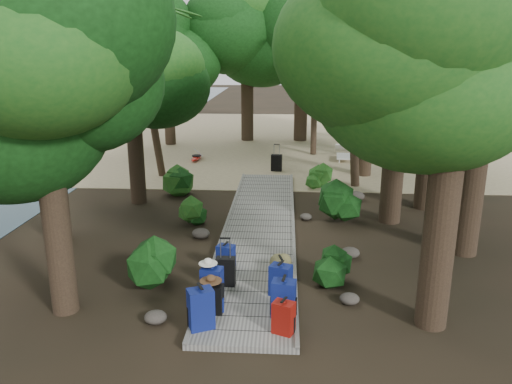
# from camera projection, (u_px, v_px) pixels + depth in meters

# --- Properties ---
(ground) EXTENTS (120.00, 120.00, 0.00)m
(ground) POSITION_uv_depth(u_px,v_px,m) (258.00, 243.00, 13.27)
(ground) COLOR black
(ground) RESTS_ON ground
(sand_beach) EXTENTS (40.00, 22.00, 0.02)m
(sand_beach) POSITION_uv_depth(u_px,v_px,m) (273.00, 139.00, 28.62)
(sand_beach) COLOR tan
(sand_beach) RESTS_ON ground
(boardwalk) EXTENTS (2.00, 12.00, 0.12)m
(boardwalk) POSITION_uv_depth(u_px,v_px,m) (260.00, 228.00, 14.22)
(boardwalk) COLOR gray
(boardwalk) RESTS_ON ground
(backpack_left_a) EXTENTS (0.54, 0.47, 0.84)m
(backpack_left_a) POSITION_uv_depth(u_px,v_px,m) (201.00, 307.00, 8.91)
(backpack_left_a) COLOR navy
(backpack_left_a) RESTS_ON boardwalk
(backpack_left_b) EXTENTS (0.36, 0.27, 0.64)m
(backpack_left_b) POSITION_uv_depth(u_px,v_px,m) (214.00, 297.00, 9.45)
(backpack_left_b) COLOR black
(backpack_left_b) RESTS_ON boardwalk
(backpack_left_c) EXTENTS (0.45, 0.35, 0.78)m
(backpack_left_c) POSITION_uv_depth(u_px,v_px,m) (212.00, 282.00, 9.91)
(backpack_left_c) COLOR navy
(backpack_left_c) RESTS_ON boardwalk
(backpack_left_d) EXTENTS (0.45, 0.38, 0.59)m
(backpack_left_d) POSITION_uv_depth(u_px,v_px,m) (226.00, 255.00, 11.46)
(backpack_left_d) COLOR navy
(backpack_left_d) RESTS_ON boardwalk
(backpack_right_a) EXTENTS (0.44, 0.38, 0.66)m
(backpack_right_a) POSITION_uv_depth(u_px,v_px,m) (284.00, 316.00, 8.78)
(backpack_right_a) COLOR maroon
(backpack_right_a) RESTS_ON boardwalk
(backpack_right_b) EXTENTS (0.48, 0.37, 0.79)m
(backpack_right_b) POSITION_uv_depth(u_px,v_px,m) (284.00, 297.00, 9.32)
(backpack_right_b) COLOR navy
(backpack_right_b) RESTS_ON boardwalk
(backpack_right_c) EXTENTS (0.50, 0.43, 0.72)m
(backpack_right_c) POSITION_uv_depth(u_px,v_px,m) (281.00, 279.00, 10.13)
(backpack_right_c) COLOR navy
(backpack_right_c) RESTS_ON boardwalk
(backpack_right_d) EXTENTS (0.40, 0.30, 0.57)m
(backpack_right_d) POSITION_uv_depth(u_px,v_px,m) (280.00, 276.00, 10.41)
(backpack_right_d) COLOR #373C18
(backpack_right_d) RESTS_ON boardwalk
(duffel_right_khaki) EXTENTS (0.50, 0.64, 0.38)m
(duffel_right_khaki) POSITION_uv_depth(u_px,v_px,m) (281.00, 266.00, 11.12)
(duffel_right_khaki) COLOR olive
(duffel_right_khaki) RESTS_ON boardwalk
(suitcase_on_boardwalk) EXTENTS (0.41, 0.23, 0.62)m
(suitcase_on_boardwalk) POSITION_uv_depth(u_px,v_px,m) (226.00, 271.00, 10.57)
(suitcase_on_boardwalk) COLOR black
(suitcase_on_boardwalk) RESTS_ON boardwalk
(lone_suitcase_on_sand) EXTENTS (0.48, 0.32, 0.69)m
(lone_suitcase_on_sand) POSITION_uv_depth(u_px,v_px,m) (277.00, 163.00, 20.94)
(lone_suitcase_on_sand) COLOR black
(lone_suitcase_on_sand) RESTS_ON sand_beach
(hat_brown) EXTENTS (0.42, 0.42, 0.13)m
(hat_brown) POSITION_uv_depth(u_px,v_px,m) (211.00, 278.00, 9.40)
(hat_brown) COLOR #51351E
(hat_brown) RESTS_ON backpack_left_b
(hat_white) EXTENTS (0.37, 0.37, 0.12)m
(hat_white) POSITION_uv_depth(u_px,v_px,m) (208.00, 261.00, 9.82)
(hat_white) COLOR silver
(hat_white) RESTS_ON backpack_left_c
(kayak) EXTENTS (0.80, 3.04, 0.30)m
(kayak) POSITION_uv_depth(u_px,v_px,m) (196.00, 157.00, 23.02)
(kayak) COLOR red
(kayak) RESTS_ON sand_beach
(sun_lounger) EXTENTS (0.84, 2.10, 0.66)m
(sun_lounger) POSITION_uv_depth(u_px,v_px,m) (344.00, 153.00, 22.90)
(sun_lounger) COLOR silver
(sun_lounger) RESTS_ON sand_beach
(tree_right_a) EXTENTS (4.97, 4.97, 8.28)m
(tree_right_a) POSITION_uv_depth(u_px,v_px,m) (454.00, 102.00, 8.22)
(tree_right_a) COLOR black
(tree_right_a) RESTS_ON ground
(tree_right_b) EXTENTS (5.04, 5.04, 8.99)m
(tree_right_b) POSITION_uv_depth(u_px,v_px,m) (486.00, 71.00, 11.38)
(tree_right_b) COLOR black
(tree_right_b) RESTS_ON ground
(tree_right_c) EXTENTS (5.19, 5.19, 8.99)m
(tree_right_c) POSITION_uv_depth(u_px,v_px,m) (401.00, 67.00, 13.70)
(tree_right_c) COLOR black
(tree_right_c) RESTS_ON ground
(tree_right_d) EXTENTS (5.38, 5.38, 9.87)m
(tree_right_d) POSITION_uv_depth(u_px,v_px,m) (439.00, 50.00, 14.85)
(tree_right_d) COLOR black
(tree_right_d) RESTS_ON ground
(tree_right_e) EXTENTS (4.62, 4.62, 8.32)m
(tree_right_e) POSITION_uv_depth(u_px,v_px,m) (370.00, 71.00, 19.21)
(tree_right_e) COLOR black
(tree_right_e) RESTS_ON ground
(tree_right_f) EXTENTS (5.53, 5.53, 9.87)m
(tree_right_f) POSITION_uv_depth(u_px,v_px,m) (425.00, 50.00, 21.09)
(tree_right_f) COLOR black
(tree_right_f) RESTS_ON ground
(tree_left_a) EXTENTS (4.35, 4.35, 7.24)m
(tree_left_a) POSITION_uv_depth(u_px,v_px,m) (45.00, 128.00, 8.86)
(tree_left_a) COLOR black
(tree_left_a) RESTS_ON ground
(tree_left_b) EXTENTS (4.48, 4.48, 8.07)m
(tree_left_b) POSITION_uv_depth(u_px,v_px,m) (44.00, 88.00, 12.36)
(tree_left_b) COLOR black
(tree_left_b) RESTS_ON ground
(tree_left_c) EXTENTS (4.23, 4.23, 7.36)m
(tree_left_c) POSITION_uv_depth(u_px,v_px,m) (132.00, 91.00, 15.78)
(tree_left_c) COLOR black
(tree_left_c) RESTS_ON ground
(tree_back_a) EXTENTS (5.62, 5.62, 9.74)m
(tree_back_a) POSITION_uv_depth(u_px,v_px,m) (247.00, 51.00, 26.80)
(tree_back_a) COLOR black
(tree_back_a) RESTS_ON ground
(tree_back_b) EXTENTS (5.84, 5.84, 10.42)m
(tree_back_b) POSITION_uv_depth(u_px,v_px,m) (302.00, 44.00, 26.66)
(tree_back_b) COLOR black
(tree_back_b) RESTS_ON ground
(tree_back_c) EXTENTS (5.36, 5.36, 9.65)m
(tree_back_c) POSITION_uv_depth(u_px,v_px,m) (364.00, 52.00, 26.75)
(tree_back_c) COLOR black
(tree_back_c) RESTS_ON ground
(tree_back_d) EXTENTS (4.85, 4.85, 8.09)m
(tree_back_d) POSITION_uv_depth(u_px,v_px,m) (167.00, 67.00, 25.83)
(tree_back_d) COLOR black
(tree_back_d) RESTS_ON ground
(palm_right_a) EXTENTS (4.48, 4.48, 7.64)m
(palm_right_a) POSITION_uv_depth(u_px,v_px,m) (364.00, 82.00, 17.96)
(palm_right_a) COLOR #143910
(palm_right_a) RESTS_ON ground
(palm_right_b) EXTENTS (4.35, 4.35, 8.40)m
(palm_right_b) POSITION_uv_depth(u_px,v_px,m) (387.00, 67.00, 21.87)
(palm_right_b) COLOR #143910
(palm_right_b) RESTS_ON ground
(palm_right_c) EXTENTS (4.01, 4.01, 6.38)m
(palm_right_c) POSITION_uv_depth(u_px,v_px,m) (320.00, 88.00, 23.66)
(palm_right_c) COLOR #143910
(palm_right_c) RESTS_ON ground
(palm_left_a) EXTENTS (4.03, 4.03, 6.41)m
(palm_left_a) POSITION_uv_depth(u_px,v_px,m) (152.00, 96.00, 19.35)
(palm_left_a) COLOR #143910
(palm_left_a) RESTS_ON ground
(rock_left_a) EXTENTS (0.43, 0.39, 0.24)m
(rock_left_a) POSITION_uv_depth(u_px,v_px,m) (156.00, 317.00, 9.37)
(rock_left_a) COLOR #4C473F
(rock_left_a) RESTS_ON ground
(rock_left_b) EXTENTS (0.33, 0.30, 0.18)m
(rock_left_b) POSITION_uv_depth(u_px,v_px,m) (142.00, 261.00, 11.93)
(rock_left_b) COLOR #4C473F
(rock_left_b) RESTS_ON ground
(rock_left_c) EXTENTS (0.49, 0.44, 0.27)m
(rock_left_c) POSITION_uv_depth(u_px,v_px,m) (201.00, 233.00, 13.59)
(rock_left_c) COLOR #4C473F
(rock_left_c) RESTS_ON ground
(rock_left_d) EXTENTS (0.34, 0.30, 0.19)m
(rock_left_d) POSITION_uv_depth(u_px,v_px,m) (191.00, 207.00, 15.98)
(rock_left_d) COLOR #4C473F
(rock_left_d) RESTS_ON ground
(rock_right_a) EXTENTS (0.41, 0.37, 0.22)m
(rock_right_a) POSITION_uv_depth(u_px,v_px,m) (350.00, 299.00, 10.08)
(rock_right_a) COLOR #4C473F
(rock_right_a) RESTS_ON ground
(rock_right_b) EXTENTS (0.48, 0.43, 0.26)m
(rock_right_b) POSITION_uv_depth(u_px,v_px,m) (350.00, 253.00, 12.31)
(rock_right_b) COLOR #4C473F
(rock_right_b) RESTS_ON ground
(rock_right_c) EXTENTS (0.37, 0.33, 0.20)m
(rock_right_c) POSITION_uv_depth(u_px,v_px,m) (306.00, 217.00, 15.03)
(rock_right_c) COLOR #4C473F
(rock_right_c) RESTS_ON ground
(rock_right_d) EXTENTS (0.58, 0.52, 0.32)m
(rock_right_d) POSITION_uv_depth(u_px,v_px,m) (356.00, 196.00, 16.95)
(rock_right_d) COLOR #4C473F
(rock_right_d) RESTS_ON ground
(shrub_left_a) EXTENTS (1.17, 1.17, 1.05)m
(shrub_left_a) POSITION_uv_depth(u_px,v_px,m) (148.00, 262.00, 10.80)
(shrub_left_a) COLOR #1A5319
(shrub_left_a) RESTS_ON ground
(shrub_left_b) EXTENTS (0.78, 0.78, 0.70)m
(shrub_left_b) POSITION_uv_depth(u_px,v_px,m) (190.00, 213.00, 14.58)
(shrub_left_b) COLOR #1A5319
(shrub_left_b) RESTS_ON ground
(shrub_left_c) EXTENTS (1.29, 1.29, 1.16)m
(shrub_left_c) POSITION_uv_depth(u_px,v_px,m) (179.00, 180.00, 17.41)
(shrub_left_c) COLOR #1A5319
(shrub_left_c) RESTS_ON ground
(shrub_right_a) EXTENTS (0.89, 0.89, 0.80)m
(shrub_right_a) POSITION_uv_depth(u_px,v_px,m) (335.00, 267.00, 10.87)
(shrub_right_a) COLOR #1A5319
(shrub_right_a) RESTS_ON ground
(shrub_right_b) EXTENTS (1.44, 1.44, 1.29)m
(shrub_right_b) POSITION_uv_depth(u_px,v_px,m) (341.00, 200.00, 14.83)
(shrub_right_b) COLOR #1A5319
(shrub_right_b) RESTS_ON ground
(shrub_right_c) EXTENTS (0.90, 0.90, 0.81)m
(shrub_right_c) POSITION_uv_depth(u_px,v_px,m) (319.00, 178.00, 18.26)
(shrub_right_c) COLOR #1A5319
(shrub_right_c) RESTS_ON ground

